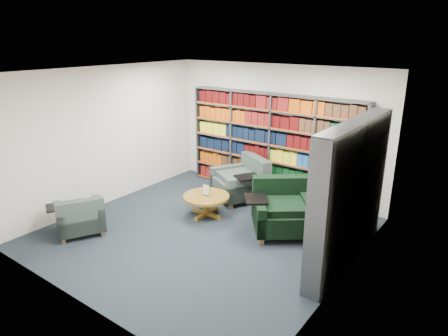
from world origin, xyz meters
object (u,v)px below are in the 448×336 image
Objects in this scene: chair_teal_left at (244,182)px; chair_green_right at (282,211)px; chair_teal_front at (80,218)px; coffee_table at (206,200)px.

chair_teal_left is 0.95× the size of chair_green_right.
chair_teal_front is (-1.41, -3.08, -0.07)m from chair_teal_left.
coffee_table is (1.33, 1.89, 0.05)m from chair_teal_front.
chair_green_right reaches higher than coffee_table.
chair_teal_left is 3.39m from chair_teal_front.
chair_green_right is 3.57m from chair_teal_front.
chair_teal_left reaches higher than chair_teal_front.
coffee_table is (-1.46, -0.34, -0.03)m from chair_green_right.
chair_teal_left is at bearing 148.44° from chair_green_right.
coffee_table is at bearing -166.79° from chair_green_right.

